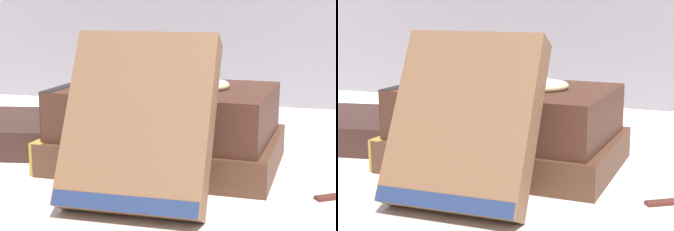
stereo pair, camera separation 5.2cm
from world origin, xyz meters
The scene contains 5 objects.
ground_plane centered at (0.00, 0.00, 0.00)m, with size 3.00×3.00×0.00m, color silver.
book_flat_bottom centered at (-0.01, 0.01, 0.02)m, with size 0.22×0.16×0.03m.
book_flat_top centered at (-0.01, 0.01, 0.05)m, with size 0.21×0.15×0.05m.
book_leaning_front centered at (0.01, -0.11, 0.06)m, with size 0.11×0.09×0.14m.
pocket_watch centered at (0.03, 0.01, 0.08)m, with size 0.06×0.06×0.01m.
Camera 2 is at (0.19, -0.50, 0.16)m, focal length 60.00 mm.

